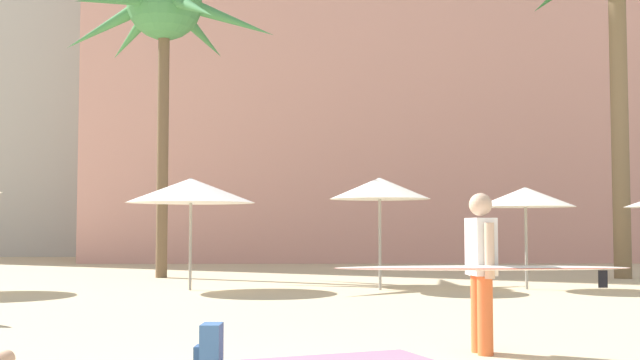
{
  "coord_description": "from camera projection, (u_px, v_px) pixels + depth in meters",
  "views": [
    {
      "loc": [
        0.42,
        -5.04,
        1.31
      ],
      "look_at": [
        0.59,
        5.89,
        1.96
      ],
      "focal_mm": 44.69,
      "sensor_mm": 36.0,
      "label": 1
    }
  ],
  "objects": [
    {
      "name": "cafe_umbrella_4",
      "position": [
        380.0,
        189.0,
        16.65
      ],
      "size": [
        2.11,
        2.11,
        2.34
      ],
      "color": "gray",
      "rests_on": "ground"
    },
    {
      "name": "backpack",
      "position": [
        210.0,
        347.0,
        7.33
      ],
      "size": [
        0.25,
        0.31,
        0.42
      ],
      "rotation": [
        0.0,
        0.0,
        3.1
      ],
      "color": "#365A8B",
      "rests_on": "ground"
    },
    {
      "name": "cafe_umbrella_1",
      "position": [
        191.0,
        191.0,
        16.6
      ],
      "size": [
        2.68,
        2.68,
        2.33
      ],
      "color": "gray",
      "rests_on": "ground"
    },
    {
      "name": "cafe_umbrella_3",
      "position": [
        525.0,
        197.0,
        16.85
      ],
      "size": [
        2.07,
        2.07,
        2.15
      ],
      "color": "gray",
      "rests_on": "ground"
    },
    {
      "name": "hotel_pink",
      "position": [
        380.0,
        94.0,
        34.45
      ],
      "size": [
        22.71,
        11.35,
        14.1
      ],
      "primitive_type": "cube",
      "color": "#DB9989",
      "rests_on": "ground"
    },
    {
      "name": "person_near_left",
      "position": [
        484.0,
        267.0,
        8.16
      ],
      "size": [
        3.18,
        1.06,
        1.67
      ],
      "rotation": [
        0.0,
        0.0,
        3.27
      ],
      "color": "orange",
      "rests_on": "ground"
    },
    {
      "name": "palm_tree_far_left",
      "position": [
        164.0,
        15.0,
        20.97
      ],
      "size": [
        5.8,
        5.32,
        8.21
      ],
      "color": "brown",
      "rests_on": "ground"
    }
  ]
}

